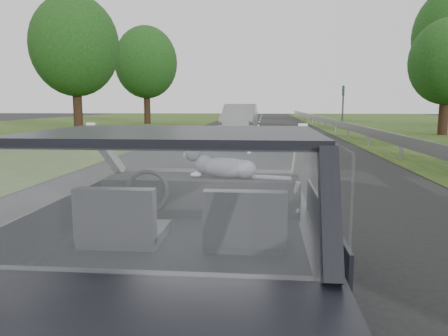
% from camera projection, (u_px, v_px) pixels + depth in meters
% --- Properties ---
extents(ground, '(140.00, 140.00, 0.00)m').
position_uv_depth(ground, '(192.00, 326.00, 3.17)').
color(ground, '#292929').
rests_on(ground, ground).
extents(subject_car, '(1.80, 4.00, 1.45)m').
position_uv_depth(subject_car, '(191.00, 230.00, 3.06)').
color(subject_car, black).
rests_on(subject_car, ground).
extents(dashboard, '(1.58, 0.45, 0.30)m').
position_uv_depth(dashboard, '(203.00, 194.00, 3.66)').
color(dashboard, black).
rests_on(dashboard, subject_car).
extents(driver_seat, '(0.50, 0.72, 0.42)m').
position_uv_depth(driver_seat, '(121.00, 217.00, 2.79)').
color(driver_seat, black).
rests_on(driver_seat, subject_car).
extents(passenger_seat, '(0.50, 0.72, 0.42)m').
position_uv_depth(passenger_seat, '(246.00, 221.00, 2.72)').
color(passenger_seat, black).
rests_on(passenger_seat, subject_car).
extents(steering_wheel, '(0.36, 0.36, 0.04)m').
position_uv_depth(steering_wheel, '(147.00, 192.00, 3.40)').
color(steering_wheel, black).
rests_on(steering_wheel, dashboard).
extents(cat, '(0.66, 0.30, 0.29)m').
position_uv_depth(cat, '(226.00, 167.00, 3.56)').
color(cat, '#8D90A3').
rests_on(cat, dashboard).
extents(guardrail, '(0.05, 90.00, 0.32)m').
position_uv_depth(guardrail, '(397.00, 140.00, 12.54)').
color(guardrail, '#9A9A9A').
rests_on(guardrail, ground).
extents(other_car, '(2.05, 4.90, 1.60)m').
position_uv_depth(other_car, '(240.00, 119.00, 23.43)').
color(other_car, '#B6B7B9').
rests_on(other_car, ground).
extents(highway_sign, '(0.41, 1.10, 2.77)m').
position_uv_depth(highway_sign, '(343.00, 107.00, 28.84)').
color(highway_sign, '#0E4217').
rests_on(highway_sign, ground).
extents(tree_2, '(4.81, 4.81, 5.72)m').
position_uv_depth(tree_2, '(446.00, 79.00, 22.23)').
color(tree_2, '#103C0F').
rests_on(tree_2, ground).
extents(tree_5, '(5.66, 5.66, 7.40)m').
position_uv_depth(tree_5, '(76.00, 66.00, 24.52)').
color(tree_5, '#103C0F').
rests_on(tree_5, ground).
extents(tree_6, '(6.00, 6.00, 7.45)m').
position_uv_depth(tree_6, '(146.00, 77.00, 34.63)').
color(tree_6, '#103C0F').
rests_on(tree_6, ground).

